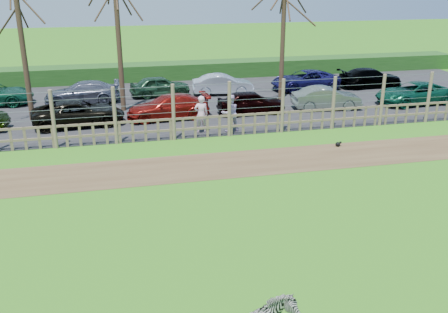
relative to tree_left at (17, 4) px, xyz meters
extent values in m
plane|color=#4F9B2C|center=(6.50, -12.50, -5.62)|extent=(120.00, 120.00, 0.00)
cube|color=brown|center=(6.50, -8.00, -5.61)|extent=(34.00, 2.80, 0.01)
cube|color=#232326|center=(6.50, 2.00, -5.60)|extent=(44.00, 13.00, 0.04)
cube|color=#1E4716|center=(6.50, 9.00, -5.07)|extent=(46.00, 2.00, 1.10)
cube|color=brown|center=(6.50, -4.50, -5.17)|extent=(30.00, 0.06, 0.10)
cube|color=brown|center=(6.50, -4.50, -4.67)|extent=(30.00, 0.06, 0.10)
cylinder|color=brown|center=(1.50, -4.50, -4.37)|extent=(0.16, 0.16, 2.50)
cylinder|color=brown|center=(4.00, -4.50, -4.37)|extent=(0.16, 0.16, 2.50)
cylinder|color=brown|center=(6.50, -4.50, -4.37)|extent=(0.16, 0.16, 2.50)
cylinder|color=brown|center=(9.00, -4.50, -4.37)|extent=(0.16, 0.16, 2.50)
cylinder|color=brown|center=(11.50, -4.50, -4.37)|extent=(0.16, 0.16, 2.50)
cylinder|color=brown|center=(14.00, -4.50, -4.37)|extent=(0.16, 0.16, 2.50)
cylinder|color=brown|center=(16.50, -4.50, -4.37)|extent=(0.16, 0.16, 2.50)
cylinder|color=brown|center=(19.00, -4.50, -4.37)|extent=(0.16, 0.16, 2.50)
cylinder|color=gray|center=(6.50, -4.50, -4.37)|extent=(30.00, 0.02, 0.02)
cylinder|color=gray|center=(6.50, -4.50, -3.97)|extent=(30.00, 0.02, 0.02)
cylinder|color=gray|center=(6.50, -4.50, -3.57)|extent=(30.00, 0.02, 0.02)
cylinder|color=gray|center=(6.50, -4.50, -3.22)|extent=(30.00, 0.02, 0.02)
cylinder|color=#3D2B1E|center=(0.00, 0.00, -1.87)|extent=(0.26, 0.26, 7.50)
cylinder|color=#3D2B1E|center=(4.50, 1.00, -2.37)|extent=(0.26, 0.26, 6.50)
cylinder|color=#3D2B1E|center=(13.50, 1.50, -2.12)|extent=(0.26, 0.26, 7.00)
imported|color=#ECBAD4|center=(7.85, -3.82, -4.71)|extent=(0.65, 0.45, 1.72)
imported|color=silver|center=(9.17, -3.93, -4.71)|extent=(0.94, 0.78, 1.72)
sphere|color=black|center=(13.16, -6.97, -5.52)|extent=(0.20, 0.20, 0.20)
sphere|color=black|center=(13.28, -6.97, -5.45)|extent=(0.10, 0.10, 0.10)
imported|color=black|center=(2.32, -1.38, -4.98)|extent=(4.48, 2.38, 1.20)
imported|color=maroon|center=(6.64, -1.17, -4.98)|extent=(4.25, 1.97, 1.20)
imported|color=black|center=(10.97, -1.14, -4.98)|extent=(3.54, 1.46, 1.20)
imported|color=#5E685F|center=(15.17, -1.18, -4.98)|extent=(3.76, 1.65, 1.20)
imported|color=#0C4B33|center=(20.40, -1.19, -4.98)|extent=(4.47, 2.34, 1.20)
imported|color=#53576A|center=(2.33, 3.14, -4.98)|extent=(4.15, 1.73, 1.20)
imported|color=#22462B|center=(6.77, 3.87, -4.98)|extent=(3.68, 1.89, 1.20)
imported|color=#AFB7C9|center=(10.51, 3.48, -4.98)|extent=(3.75, 1.62, 1.20)
imported|color=#16144D|center=(15.82, 3.57, -4.98)|extent=(4.47, 2.34, 1.20)
imported|color=black|center=(20.18, 3.38, -4.98)|extent=(4.20, 1.85, 1.20)
camera|label=1|loc=(3.97, -25.46, 1.34)|focal=40.00mm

